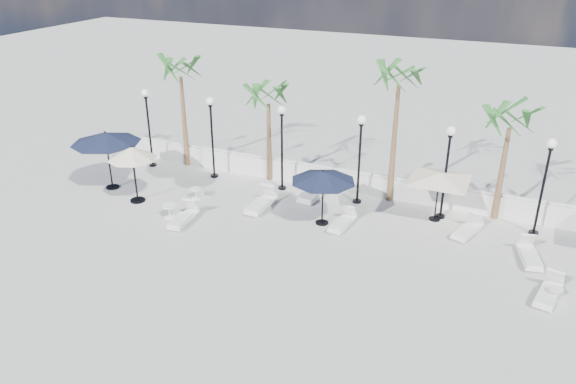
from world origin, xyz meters
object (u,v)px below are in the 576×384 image
at_px(lounger_4, 342,222).
at_px(lounger_6, 529,255).
at_px(lounger_0, 183,217).
at_px(lounger_3, 311,192).
at_px(parasol_cream_sq_a, 440,173).
at_px(lounger_2, 314,192).
at_px(parasol_navy_mid, 323,177).
at_px(lounger_7, 468,229).
at_px(lounger_5, 549,292).
at_px(parasol_navy_left, 106,138).
at_px(lounger_1, 261,203).
at_px(parasol_cream_small, 132,154).

relative_size(lounger_4, lounger_6, 0.92).
distance_m(lounger_0, lounger_3, 5.66).
height_order(lounger_6, parasol_cream_sq_a, parasol_cream_sq_a).
bearing_deg(lounger_2, parasol_navy_mid, -56.13).
distance_m(lounger_4, parasol_navy_mid, 1.98).
height_order(lounger_3, lounger_7, lounger_3).
height_order(lounger_5, parasol_navy_left, parasol_navy_left).
bearing_deg(lounger_4, lounger_3, 141.35).
relative_size(lounger_1, parasol_cream_sq_a, 0.45).
height_order(lounger_1, parasol_navy_left, parasol_navy_left).
relative_size(lounger_3, parasol_navy_mid, 0.74).
height_order(lounger_2, lounger_7, lounger_2).
distance_m(lounger_3, parasol_navy_left, 9.22).
height_order(lounger_6, lounger_7, lounger_6).
xyz_separation_m(lounger_2, lounger_4, (1.97, -2.08, -0.04)).
bearing_deg(parasol_navy_left, lounger_1, 6.35).
xyz_separation_m(lounger_6, lounger_7, (-2.22, 1.09, -0.00)).
height_order(lounger_2, lounger_5, lounger_2).
bearing_deg(lounger_7, lounger_2, -169.59).
distance_m(lounger_3, lounger_7, 6.74).
xyz_separation_m(lounger_4, parasol_navy_left, (-10.70, -0.58, 2.15)).
xyz_separation_m(lounger_3, lounger_4, (2.13, -2.07, -0.03)).
bearing_deg(parasol_cream_small, lounger_2, 26.16).
relative_size(lounger_5, lounger_7, 0.99).
xyz_separation_m(lounger_3, parasol_navy_mid, (1.31, -2.12, 1.77)).
relative_size(lounger_4, parasol_navy_left, 0.57).
xyz_separation_m(lounger_2, lounger_3, (-0.16, -0.00, -0.01)).
bearing_deg(parasol_navy_mid, parasol_navy_left, -176.86).
height_order(parasol_navy_left, parasol_navy_mid, parasol_navy_left).
height_order(lounger_5, parasol_navy_mid, parasol_navy_mid).
bearing_deg(lounger_6, parasol_cream_sq_a, 139.35).
distance_m(lounger_4, lounger_7, 4.75).
bearing_deg(lounger_6, lounger_1, 166.50).
relative_size(lounger_1, lounger_5, 1.09).
distance_m(lounger_0, lounger_4, 6.27).
relative_size(lounger_0, parasol_navy_mid, 0.73).
height_order(lounger_7, parasol_navy_mid, parasol_navy_mid).
bearing_deg(lounger_7, parasol_navy_left, -155.84).
xyz_separation_m(lounger_0, lounger_7, (10.45, 3.47, -0.01)).
distance_m(lounger_5, parasol_cream_small, 16.35).
xyz_separation_m(lounger_3, parasol_navy_left, (-8.56, -2.66, 2.13)).
relative_size(lounger_2, parasol_navy_mid, 0.79).
xyz_separation_m(lounger_6, parasol_cream_sq_a, (-3.59, 1.83, 1.80)).
bearing_deg(lounger_3, lounger_7, -7.45).
bearing_deg(lounger_4, parasol_cream_small, -166.20).
relative_size(lounger_4, parasol_cream_small, 0.68).
bearing_deg(parasol_navy_mid, lounger_0, -157.28).
relative_size(lounger_1, lounger_4, 1.16).
height_order(lounger_0, lounger_3, lounger_3).
bearing_deg(lounger_2, lounger_7, -1.29).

